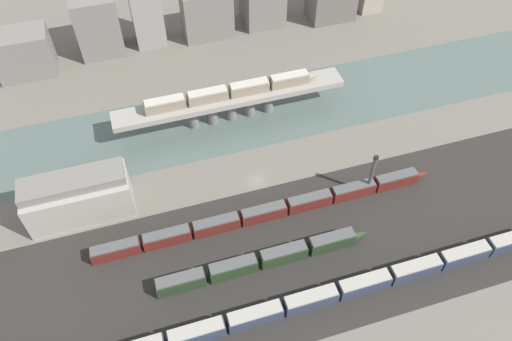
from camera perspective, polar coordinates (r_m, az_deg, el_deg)
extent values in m
plane|color=#666056|center=(131.83, 0.09, -1.16)|extent=(400.00, 400.00, 0.00)
cube|color=#282623|center=(118.77, 3.57, -9.72)|extent=(280.00, 42.00, 0.01)
cube|color=#4C5B56|center=(148.67, -2.83, 6.08)|extent=(320.00, 28.27, 0.01)
cube|color=gray|center=(143.73, -2.94, 8.23)|extent=(67.15, 7.26, 1.70)
cylinder|color=slate|center=(144.96, -7.21, 6.08)|extent=(3.19, 3.19, 6.53)
cylinder|color=slate|center=(145.61, -5.04, 6.55)|extent=(3.19, 3.19, 6.53)
cylinder|color=slate|center=(146.46, -2.88, 7.01)|extent=(3.19, 3.19, 6.53)
cylinder|color=slate|center=(147.53, -0.74, 7.46)|extent=(3.19, 3.19, 6.53)
cylinder|color=slate|center=(148.81, 1.36, 7.88)|extent=(3.19, 3.19, 6.53)
cube|color=gray|center=(140.09, -10.38, 7.38)|extent=(11.30, 3.10, 3.13)
cube|color=#B7B2A3|center=(138.94, -10.48, 7.92)|extent=(10.84, 2.85, 0.40)
cube|color=gray|center=(141.16, -5.54, 8.43)|extent=(11.30, 3.10, 3.13)
cube|color=#B7B2A3|center=(140.02, -5.60, 8.97)|extent=(10.84, 2.85, 0.40)
cube|color=gray|center=(143.25, -0.79, 9.40)|extent=(11.30, 3.10, 3.13)
cube|color=#B7B2A3|center=(142.13, -0.80, 9.94)|extent=(10.84, 2.85, 0.40)
cube|color=gray|center=(146.31, 3.82, 10.28)|extent=(11.30, 3.10, 3.13)
cube|color=#B7B2A3|center=(145.21, 3.86, 10.82)|extent=(10.84, 2.85, 0.40)
cone|color=gray|center=(148.81, 6.63, 10.73)|extent=(3.95, 2.79, 2.79)
cube|color=#2D384C|center=(108.84, -6.81, -18.01)|extent=(11.96, 3.17, 3.57)
cube|color=#9E998E|center=(107.02, -6.91, -17.60)|extent=(11.48, 2.92, 0.40)
cube|color=#2D384C|center=(109.63, -0.12, -16.34)|extent=(11.96, 3.17, 3.57)
cube|color=#9E998E|center=(107.82, -0.12, -15.90)|extent=(11.48, 2.92, 0.40)
cube|color=#2D384C|center=(111.84, 6.27, -14.51)|extent=(11.96, 3.17, 3.57)
cube|color=#9E998E|center=(110.07, 6.36, -14.05)|extent=(11.48, 2.92, 0.40)
cube|color=#2D384C|center=(115.40, 12.24, -12.61)|extent=(11.96, 3.17, 3.57)
cube|color=#9E998E|center=(113.69, 12.40, -12.14)|extent=(11.48, 2.92, 0.40)
cube|color=#2D384C|center=(120.18, 17.71, -10.73)|extent=(11.96, 3.17, 3.57)
cube|color=#9E998E|center=(118.54, 17.93, -10.24)|extent=(11.48, 2.92, 0.40)
cube|color=#2D384C|center=(126.04, 22.65, -8.92)|extent=(11.96, 3.17, 3.57)
cube|color=#9E998E|center=(124.48, 22.92, -8.43)|extent=(11.48, 2.92, 0.40)
cube|color=#2D384C|center=(132.85, 27.08, -7.24)|extent=(11.96, 3.17, 3.57)
cube|color=#23381E|center=(114.25, -8.60, -12.56)|extent=(11.06, 3.06, 3.71)
cube|color=#4C4C4C|center=(112.46, -8.72, -12.07)|extent=(10.62, 2.82, 0.40)
cube|color=#23381E|center=(114.86, -2.63, -11.12)|extent=(11.06, 3.06, 3.71)
cube|color=#4C4C4C|center=(113.08, -2.67, -10.61)|extent=(10.62, 2.82, 0.40)
cube|color=#23381E|center=(116.71, 3.15, -9.60)|extent=(11.06, 3.06, 3.71)
cube|color=#4C4C4C|center=(114.96, 3.19, -9.07)|extent=(10.62, 2.82, 0.40)
cube|color=#23381E|center=(119.75, 8.65, -8.05)|extent=(11.06, 3.06, 3.71)
cube|color=#4C4C4C|center=(118.04, 8.76, -7.51)|extent=(10.62, 2.82, 0.40)
cone|color=#23381E|center=(122.34, 11.86, -7.15)|extent=(3.87, 2.76, 2.76)
cube|color=#5B1E19|center=(121.71, -15.73, -8.83)|extent=(11.43, 2.87, 3.41)
cube|color=#4C4C4C|center=(120.15, -15.92, -8.34)|extent=(10.97, 2.64, 0.40)
cube|color=#5B1E19|center=(121.02, -10.13, -7.59)|extent=(11.43, 2.87, 3.41)
cube|color=#4C4C4C|center=(119.45, -10.26, -7.09)|extent=(10.97, 2.64, 0.40)
cube|color=#5B1E19|center=(121.51, -4.56, -6.28)|extent=(11.43, 2.87, 3.41)
cube|color=#4C4C4C|center=(119.95, -4.62, -5.77)|extent=(10.97, 2.64, 0.40)
cube|color=#5B1E19|center=(123.19, 0.88, -4.94)|extent=(11.43, 2.87, 3.41)
cube|color=#4C4C4C|center=(121.65, 0.89, -4.41)|extent=(10.97, 2.64, 0.40)
cube|color=#5B1E19|center=(126.00, 6.11, -3.60)|extent=(11.43, 2.87, 3.41)
cube|color=#4C4C4C|center=(124.49, 6.18, -3.07)|extent=(10.97, 2.64, 0.40)
cube|color=#5B1E19|center=(129.87, 11.05, -2.30)|extent=(11.43, 2.87, 3.41)
cube|color=#4C4C4C|center=(128.40, 11.17, -1.77)|extent=(10.97, 2.64, 0.40)
cube|color=#5B1E19|center=(134.70, 15.67, -1.07)|extent=(11.43, 2.87, 3.41)
cube|color=#4C4C4C|center=(133.29, 15.83, -0.55)|extent=(10.97, 2.64, 0.40)
cone|color=#5B1E19|center=(138.38, 18.42, -0.38)|extent=(4.00, 2.58, 2.58)
cube|color=#9E998E|center=(128.73, -19.57, -3.07)|extent=(24.90, 10.44, 10.66)
cube|color=slate|center=(123.94, -20.33, -1.23)|extent=(24.40, 7.31, 2.34)
cylinder|color=#4C4C51|center=(127.74, 13.00, -0.67)|extent=(0.86, 0.86, 12.67)
cube|color=black|center=(122.65, 13.56, 1.42)|extent=(1.00, 0.70, 1.20)
cube|color=slate|center=(176.31, -25.05, 12.04)|extent=(17.36, 11.28, 14.45)
cube|color=slate|center=(175.83, -17.68, 15.57)|extent=(13.88, 11.42, 20.22)
cube|color=gray|center=(175.91, -12.46, 17.40)|extent=(9.80, 9.81, 23.45)
cube|color=slate|center=(178.11, -5.65, 17.52)|extent=(16.65, 10.11, 17.03)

